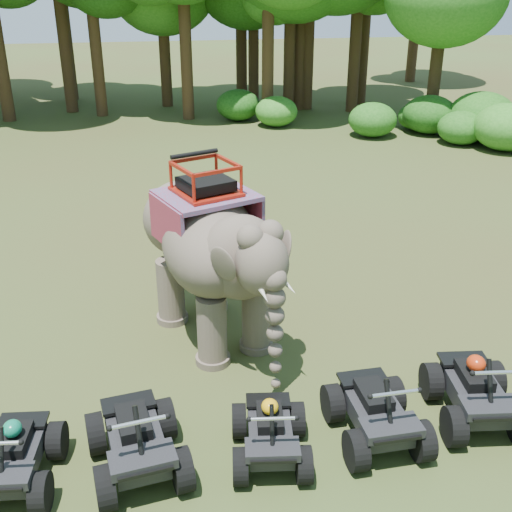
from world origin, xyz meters
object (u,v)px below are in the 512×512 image
object	(u,v)px
atv_3	(377,403)
atv_4	(477,384)
elephant	(210,252)
atv_1	(135,432)
atv_0	(12,449)
atv_2	(270,426)

from	to	relation	value
atv_3	atv_4	xyz separation A→B (m)	(1.76, 0.20, 0.02)
elephant	atv_1	size ratio (longest dim) A/B	2.37
atv_0	atv_4	xyz separation A→B (m)	(7.17, 0.31, 0.07)
atv_0	atv_1	size ratio (longest dim) A/B	0.89
atv_0	atv_2	size ratio (longest dim) A/B	1.04
atv_0	atv_2	bearing A→B (deg)	4.51
atv_3	atv_4	world-z (taller)	atv_4
atv_2	atv_3	world-z (taller)	atv_3
atv_1	atv_2	distance (m)	1.98
elephant	atv_4	size ratio (longest dim) A/B	2.38
elephant	atv_1	world-z (taller)	elephant
atv_3	atv_4	size ratio (longest dim) A/B	0.97
elephant	atv_0	xyz separation A→B (m)	(-3.19, -3.62, -1.22)
atv_1	atv_0	bearing A→B (deg)	170.38
elephant	atv_3	distance (m)	4.32
elephant	atv_4	distance (m)	5.30
atv_0	atv_1	bearing A→B (deg)	5.63
elephant	atv_3	bearing A→B (deg)	-80.00
atv_4	atv_3	bearing A→B (deg)	-167.31
atv_4	elephant	bearing A→B (deg)	146.26
atv_1	atv_2	world-z (taller)	atv_1
atv_2	atv_4	xyz separation A→B (m)	(3.47, 0.37, 0.09)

